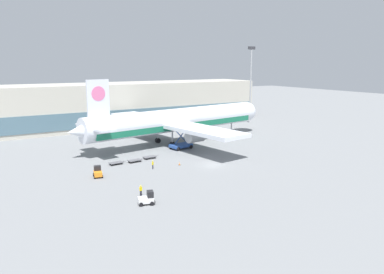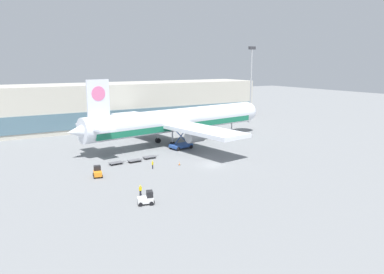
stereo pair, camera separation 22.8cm
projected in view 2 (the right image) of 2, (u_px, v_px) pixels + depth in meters
name	position (u px, v px, depth m)	size (l,w,h in m)	color
ground_plane	(212.00, 165.00, 76.31)	(400.00, 400.00, 0.00)	slate
terminal_building	(132.00, 104.00, 126.37)	(90.00, 18.20, 14.00)	#BCB7A8
light_mast	(251.00, 80.00, 127.92)	(2.80, 0.50, 25.97)	#9EA0A5
airplane_main	(175.00, 121.00, 96.15)	(57.81, 48.66, 17.00)	silver
scissor_lift_loader	(181.00, 140.00, 90.65)	(5.59, 4.05, 5.71)	#284C99
baggage_tug_foreground	(147.00, 199.00, 55.11)	(2.73, 2.19, 2.00)	silver
baggage_tug_mid	(98.00, 172.00, 68.43)	(2.06, 2.68, 2.00)	orange
baggage_dolly_lead	(116.00, 163.00, 76.82)	(3.76, 1.76, 0.48)	#56565B
baggage_dolly_second	(135.00, 160.00, 78.68)	(3.76, 1.76, 0.48)	#56565B
baggage_dolly_third	(149.00, 157.00, 81.55)	(3.76, 1.76, 0.48)	#56565B
ground_crew_near	(153.00, 164.00, 73.56)	(0.43, 0.43, 1.70)	black
ground_crew_far	(140.00, 189.00, 58.59)	(0.54, 0.32, 1.76)	black
traffic_cone_near	(179.00, 164.00, 76.38)	(0.40, 0.40, 0.67)	black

